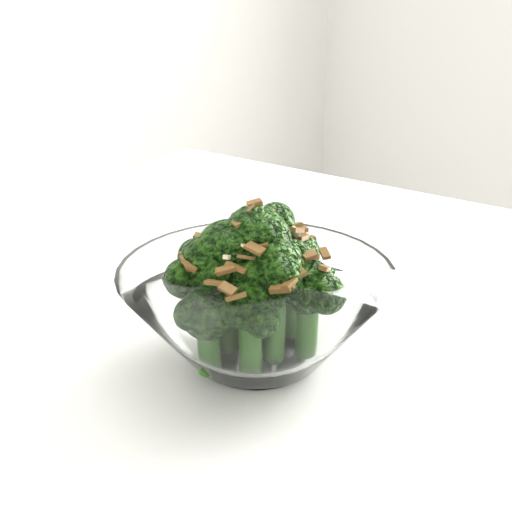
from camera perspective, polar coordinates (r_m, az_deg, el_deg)
broccoli_dish at (r=0.51m, az=-0.12°, el=-3.70°), size 0.20×0.20×0.12m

